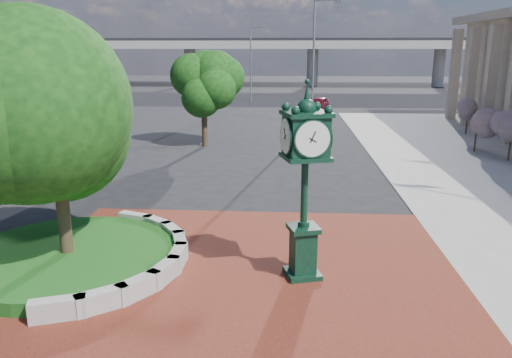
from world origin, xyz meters
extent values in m
plane|color=black|center=(0.00, 0.00, 0.00)|extent=(200.00, 200.00, 0.00)
cube|color=maroon|center=(0.00, -1.00, 0.02)|extent=(12.00, 12.00, 0.04)
cube|color=#9E9B93|center=(-3.91, -3.01, 0.27)|extent=(1.29, 0.76, 0.54)
cube|color=#9E9B93|center=(-3.05, -2.54, 0.27)|extent=(1.20, 1.04, 0.54)
cube|color=#9E9B93|center=(-2.38, -1.84, 0.27)|extent=(1.00, 1.22, 0.54)
cube|color=#9E9B93|center=(-1.95, -0.96, 0.27)|extent=(0.71, 1.30, 0.54)
cube|color=#9E9B93|center=(-1.80, 0.00, 0.27)|extent=(0.35, 1.25, 0.54)
cube|color=#9E9B93|center=(-1.95, 0.96, 0.27)|extent=(0.71, 1.30, 0.54)
cube|color=#9E9B93|center=(-2.38, 1.84, 0.27)|extent=(1.00, 1.22, 0.54)
cube|color=#9E9B93|center=(-3.05, 2.54, 0.27)|extent=(1.20, 1.04, 0.54)
cube|color=#9E9B93|center=(-3.91, 3.01, 0.27)|extent=(1.29, 0.76, 0.54)
cylinder|color=#174814|center=(-5.00, 0.00, 0.20)|extent=(6.10, 6.10, 0.40)
cube|color=#9E9B93|center=(0.00, 70.00, 6.50)|extent=(90.00, 12.00, 1.20)
cube|color=black|center=(0.00, 70.00, 7.30)|extent=(90.00, 12.00, 0.40)
cylinder|color=#9E9B93|center=(-35.00, 70.00, 3.00)|extent=(1.80, 1.80, 6.00)
cylinder|color=#9E9B93|center=(-15.00, 70.00, 3.00)|extent=(1.80, 1.80, 6.00)
cylinder|color=#9E9B93|center=(5.00, 70.00, 3.00)|extent=(1.80, 1.80, 6.00)
cylinder|color=#9E9B93|center=(25.00, 70.00, 3.00)|extent=(1.80, 1.80, 6.00)
cylinder|color=#38281C|center=(-5.00, 0.00, 1.08)|extent=(0.36, 0.36, 2.17)
sphere|color=#0E350F|center=(-5.00, 0.00, 3.73)|extent=(5.20, 5.20, 5.20)
cylinder|color=#38281C|center=(-4.00, 18.00, 0.96)|extent=(0.36, 0.36, 1.92)
sphere|color=#0E350F|center=(-4.00, 18.00, 3.25)|extent=(4.40, 4.40, 4.40)
cube|color=black|center=(1.71, -0.39, 0.09)|extent=(1.09, 1.09, 0.18)
cube|color=black|center=(1.71, -0.39, 0.77)|extent=(0.75, 0.75, 1.21)
cube|color=black|center=(1.71, -0.39, 1.41)|extent=(0.95, 0.95, 0.13)
cylinder|color=black|center=(1.71, -0.39, 2.41)|extent=(0.19, 0.19, 1.87)
cube|color=black|center=(1.71, -0.39, 3.90)|extent=(1.23, 1.23, 0.99)
cylinder|color=white|center=(1.86, -0.88, 3.90)|extent=(0.86, 0.31, 0.88)
cylinder|color=white|center=(1.57, 0.11, 3.90)|extent=(0.86, 0.31, 0.88)
cylinder|color=white|center=(1.22, -0.53, 3.90)|extent=(0.31, 0.86, 0.88)
cylinder|color=white|center=(2.21, -0.24, 3.90)|extent=(0.31, 0.86, 0.88)
sphere|color=black|center=(1.71, -0.39, 4.58)|extent=(0.48, 0.48, 0.48)
cone|color=black|center=(1.71, -0.39, 4.94)|extent=(0.20, 0.20, 0.55)
imported|color=#4B0A15|center=(4.14, 35.94, 0.73)|extent=(2.76, 4.58, 1.46)
cylinder|color=slate|center=(3.18, 28.49, 4.82)|extent=(0.17, 0.17, 9.64)
cube|color=slate|center=(4.11, 28.25, 9.64)|extent=(1.90, 0.65, 0.13)
cube|color=slate|center=(4.94, 28.02, 9.53)|extent=(0.59, 0.40, 0.16)
cylinder|color=slate|center=(-3.07, 44.23, 4.11)|extent=(0.15, 0.15, 8.22)
cube|color=slate|center=(-2.25, 44.12, 8.22)|extent=(1.65, 0.35, 0.11)
cube|color=slate|center=(-1.53, 44.03, 8.13)|extent=(0.48, 0.29, 0.14)
cylinder|color=#38281C|center=(13.35, 14.68, 0.60)|extent=(0.10, 0.10, 1.20)
sphere|color=#B85CAD|center=(13.35, 14.68, 1.60)|extent=(1.20, 1.20, 1.20)
cylinder|color=#38281C|center=(12.41, 17.20, 0.60)|extent=(0.10, 0.10, 1.20)
sphere|color=#B85CAD|center=(12.41, 17.20, 1.60)|extent=(1.20, 1.20, 1.20)
cylinder|color=#38281C|center=(14.03, 23.56, 0.60)|extent=(0.10, 0.10, 1.20)
sphere|color=#B85CAD|center=(14.03, 23.56, 1.60)|extent=(1.20, 1.20, 1.20)
camera|label=1|loc=(1.27, -12.90, 6.04)|focal=35.00mm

